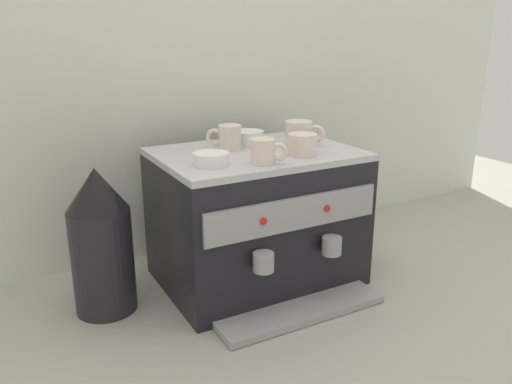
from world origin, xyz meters
The scene contains 11 objects.
ground_plane centered at (0.00, 0.00, 0.00)m, with size 4.00×4.00×0.00m, color #9E998E.
tiled_backsplash_wall centered at (0.00, 0.34, 0.58)m, with size 2.80×0.03×1.16m, color silver.
espresso_machine centered at (0.00, 0.00, 0.20)m, with size 0.58×0.53×0.41m.
ceramic_cup_0 centered at (-0.05, -0.14, 0.44)m, with size 0.09×0.08×0.07m.
ceramic_cup_1 centered at (0.09, -0.11, 0.44)m, with size 0.11×0.09×0.06m.
ceramic_cup_2 centered at (-0.06, 0.06, 0.45)m, with size 0.10×0.08×0.07m.
ceramic_cup_3 centered at (0.16, 0.01, 0.45)m, with size 0.11×0.10×0.07m.
ceramic_bowl_0 centered at (0.03, 0.10, 0.43)m, with size 0.10×0.10×0.04m.
ceramic_bowl_1 centered at (-0.18, -0.09, 0.43)m, with size 0.09×0.09×0.03m.
coffee_grinder centered at (-0.46, 0.03, 0.20)m, with size 0.17×0.17×0.41m.
milk_pitcher centered at (0.39, -0.01, 0.07)m, with size 0.09×0.09×0.14m, color #B7B7BC.
Camera 1 is at (-0.71, -1.29, 0.75)m, focal length 36.08 mm.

